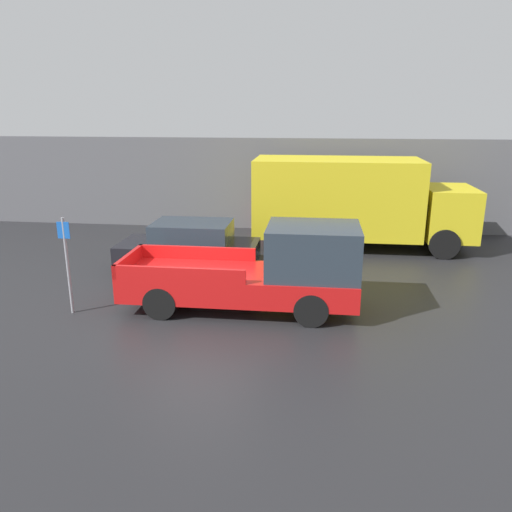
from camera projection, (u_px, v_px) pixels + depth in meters
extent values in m
plane|color=#232326|center=(194.00, 313.00, 12.28)|extent=(60.00, 60.00, 0.00)
cube|color=#56565B|center=(246.00, 184.00, 20.55)|extent=(28.00, 0.15, 3.71)
cube|color=red|center=(240.00, 283.00, 12.38)|extent=(5.76, 1.93, 0.62)
cube|color=#28333D|center=(313.00, 250.00, 11.91)|extent=(2.19, 1.82, 1.20)
cube|color=red|center=(197.00, 253.00, 13.26)|extent=(3.17, 0.10, 0.34)
cube|color=red|center=(178.00, 275.00, 11.52)|extent=(3.17, 0.10, 0.34)
cube|color=red|center=(129.00, 261.00, 12.57)|extent=(0.10, 1.93, 0.34)
cylinder|color=black|center=(312.00, 285.00, 13.05)|extent=(0.80, 0.26, 0.80)
cylinder|color=black|center=(311.00, 310.00, 11.44)|extent=(0.80, 0.26, 0.80)
cylinder|color=black|center=(179.00, 279.00, 13.47)|extent=(0.80, 0.26, 0.80)
cylinder|color=black|center=(160.00, 303.00, 11.85)|extent=(0.80, 0.26, 0.80)
cube|color=black|center=(189.00, 252.00, 15.39)|extent=(4.24, 1.88, 0.60)
cube|color=#28333D|center=(192.00, 232.00, 15.20)|extent=(2.33, 1.65, 0.65)
cylinder|color=black|center=(235.00, 254.00, 16.11)|extent=(0.66, 0.22, 0.66)
cylinder|color=black|center=(226.00, 270.00, 14.51)|extent=(0.66, 0.22, 0.66)
cylinder|color=black|center=(157.00, 251.00, 16.41)|extent=(0.66, 0.22, 0.66)
cylinder|color=black|center=(139.00, 266.00, 14.81)|extent=(0.66, 0.22, 0.66)
cube|color=gold|center=(448.00, 212.00, 17.42)|extent=(1.67, 2.46, 1.74)
cube|color=gold|center=(336.00, 197.00, 17.74)|extent=(5.78, 2.59, 2.67)
cylinder|color=black|center=(429.00, 228.00, 18.80)|extent=(1.01, 0.30, 1.01)
cylinder|color=black|center=(444.00, 244.00, 16.59)|extent=(1.01, 0.30, 1.01)
cylinder|color=black|center=(303.00, 225.00, 19.35)|extent=(1.01, 0.30, 1.01)
cylinder|color=black|center=(301.00, 240.00, 17.14)|extent=(1.01, 0.30, 1.01)
cylinder|color=gray|center=(68.00, 266.00, 11.97)|extent=(0.07, 0.07, 2.39)
cube|color=blue|center=(63.00, 230.00, 11.69)|extent=(0.30, 0.02, 0.40)
cube|color=red|center=(266.00, 216.00, 20.50)|extent=(0.45, 0.40, 1.15)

